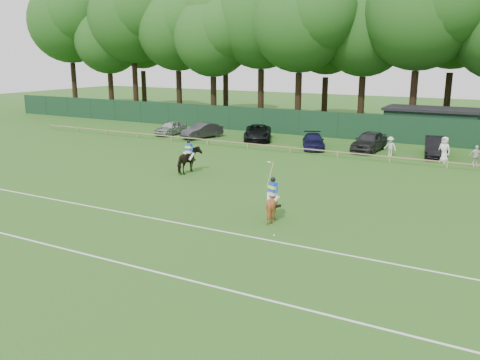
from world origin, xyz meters
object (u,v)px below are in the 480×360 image
Objects in this scene: sedan_navy at (313,141)px; polo_ball at (274,236)px; spectator_left at (390,147)px; spectator_mid at (476,156)px; hatch_grey at (369,141)px; utility_shed at (431,124)px; sedan_grey at (202,131)px; horse_dark at (189,160)px; spectator_right at (444,150)px; horse_chestnut at (273,204)px; suv_black at (258,133)px; estate_black at (436,147)px; sedan_silver at (171,128)px.

polo_ball is (6.22, -21.24, -0.58)m from sedan_navy.
spectator_mid is at bearing 5.04° from spectator_left.
spectator_mid is (6.23, -0.99, -0.00)m from spectator_left.
utility_shed is at bearing 69.81° from hatch_grey.
spectator_left is (17.92, -0.40, 0.07)m from sedan_grey.
polo_ball is (10.30, -8.43, -0.83)m from horse_dark.
spectator_right is at bearing 13.75° from sedan_grey.
horse_chestnut is 17.46× the size of polo_ball.
horse_dark is at bearing -118.90° from spectator_right.
sedan_grey is (-7.31, 12.90, -0.17)m from horse_dark.
suv_black is 25.87m from polo_ball.
estate_black is (15.82, -0.22, 0.06)m from suv_black.
sedan_navy is at bearing 106.32° from polo_ball.
estate_black and spectator_left have the same top height.
spectator_left is 0.19× the size of utility_shed.
spectator_right is (16.68, -2.32, 0.25)m from suv_black.
sedan_silver is at bearing 172.53° from estate_black.
sedan_silver is 0.47× the size of utility_shed.
spectator_right is (10.58, -0.82, 0.35)m from sedan_navy.
suv_black reaches higher than sedan_silver.
sedan_silver is at bearing 149.88° from spectator_mid.
estate_black is 2.43× the size of spectator_right.
estate_black is 3.04× the size of spectator_left.
spectator_left is 6.31m from spectator_mid.
spectator_mid is at bearing -85.17° from horse_chestnut.
hatch_grey is at bearing -9.82° from sedan_navy.
spectator_mid is at bearing -29.53° from sedan_navy.
horse_chestnut is at bearing -95.92° from utility_shed.
hatch_grey is at bearing -114.05° from utility_shed.
suv_black is at bearing 144.87° from spectator_mid.
hatch_grey is 3.10× the size of spectator_left.
horse_dark is 1.07× the size of spectator_right.
polo_ball is at bearing -43.99° from sedan_silver.
spectator_left is (21.80, -0.68, 0.10)m from sedan_silver.
hatch_grey is (10.58, -0.39, 0.10)m from suv_black.
suv_black is 3.32× the size of spectator_left.
sedan_silver is at bearing -167.71° from spectator_left.
suv_black is 2.66× the size of spectator_right.
polo_ball is (-4.36, -20.42, -0.93)m from spectator_right.
hatch_grey is at bearing 3.31° from sedan_silver.
sedan_grey is 0.51× the size of utility_shed.
sedan_silver is at bearing -174.01° from hatch_grey.
sedan_grey is at bearing -172.47° from hatch_grey.
polo_ball is at bearing -97.42° from sedan_navy.
hatch_grey reaches higher than spectator_mid.
hatch_grey is at bearing 19.79° from sedan_grey.
horse_dark is at bearing -116.24° from spectator_left.
sedan_grey is 5.47m from suv_black.
polo_ball is at bearing -80.23° from spectator_right.
spectator_right is (0.86, -2.10, 0.19)m from estate_black.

